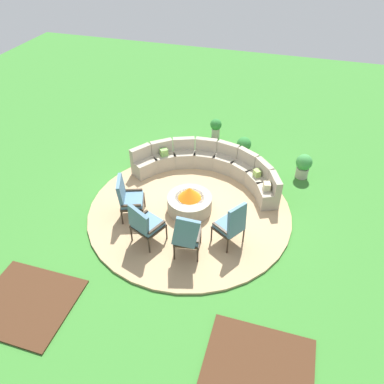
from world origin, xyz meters
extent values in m
plane|color=#387A2D|center=(0.00, 0.00, 0.00)|extent=(24.00, 24.00, 0.00)
cylinder|color=tan|center=(0.00, 0.00, 0.03)|extent=(4.89, 4.89, 0.06)
cube|color=#472B19|center=(-2.20, -3.40, 0.02)|extent=(1.78, 1.59, 0.04)
cube|color=#472B19|center=(2.20, -3.40, 0.02)|extent=(1.78, 1.59, 0.04)
cylinder|color=#9E937F|center=(0.00, 0.00, 0.25)|extent=(1.07, 1.07, 0.38)
cylinder|color=black|center=(0.00, 0.00, 0.41)|extent=(0.70, 0.70, 0.06)
cone|color=orange|center=(0.00, 0.00, 0.58)|extent=(0.56, 0.56, 0.28)
cube|color=#9E937F|center=(1.75, 0.79, 0.28)|extent=(0.66, 0.73, 0.43)
cube|color=#9E937F|center=(1.88, 0.85, 0.67)|extent=(0.39, 0.61, 0.35)
cube|color=#9E937F|center=(1.43, 1.28, 0.28)|extent=(0.73, 0.74, 0.43)
cube|color=#9E937F|center=(1.54, 1.38, 0.67)|extent=(0.52, 0.55, 0.35)
cube|color=#9E937F|center=(0.98, 1.65, 0.28)|extent=(0.74, 0.69, 0.43)
cube|color=#9E937F|center=(1.06, 1.77, 0.67)|extent=(0.59, 0.44, 0.35)
cube|color=#9E937F|center=(0.45, 1.87, 0.28)|extent=(0.68, 0.58, 0.43)
cube|color=#9E937F|center=(0.48, 2.01, 0.67)|extent=(0.62, 0.29, 0.35)
cube|color=#9E937F|center=(-0.13, 1.92, 0.28)|extent=(0.63, 0.49, 0.43)
cube|color=#9E937F|center=(-0.14, 2.06, 0.67)|extent=(0.61, 0.20, 0.35)
cube|color=#9E937F|center=(-0.70, 1.79, 0.28)|extent=(0.72, 0.64, 0.43)
cube|color=#9E937F|center=(-0.75, 1.92, 0.67)|extent=(0.61, 0.37, 0.35)
cube|color=#9E937F|center=(-1.20, 1.50, 0.28)|extent=(0.75, 0.72, 0.43)
cube|color=#9E937F|center=(-1.30, 1.61, 0.67)|extent=(0.56, 0.50, 0.35)
cube|color=#9E937F|center=(-1.60, 1.07, 0.28)|extent=(0.70, 0.75, 0.43)
cube|color=#9E937F|center=(-1.72, 1.15, 0.67)|extent=(0.46, 0.58, 0.35)
cube|color=#70A34C|center=(-1.17, 1.46, 0.59)|extent=(0.26, 0.25, 0.20)
cube|color=beige|center=(1.70, 0.77, 0.59)|extent=(0.20, 0.22, 0.19)
cube|color=#93B756|center=(1.40, 1.25, 0.58)|extent=(0.22, 0.23, 0.17)
cylinder|color=#2D2319|center=(-1.08, -0.22, 0.25)|extent=(0.04, 0.04, 0.38)
cylinder|color=#2D2319|center=(-0.88, -0.76, 0.25)|extent=(0.04, 0.04, 0.38)
cylinder|color=#2D2319|center=(-1.54, -0.38, 0.25)|extent=(0.04, 0.04, 0.38)
cylinder|color=#2D2319|center=(-1.34, -0.93, 0.25)|extent=(0.04, 0.04, 0.38)
cube|color=#2D2319|center=(-1.21, -0.57, 0.47)|extent=(0.71, 0.76, 0.05)
cube|color=slate|center=(-1.21, -0.57, 0.54)|extent=(0.65, 0.70, 0.09)
cube|color=slate|center=(-1.42, -0.65, 0.80)|extent=(0.31, 0.60, 0.64)
cube|color=#2D2319|center=(-1.31, -0.31, 0.60)|extent=(0.44, 0.20, 0.04)
cube|color=#2D2319|center=(-1.11, -0.84, 0.60)|extent=(0.44, 0.20, 0.04)
cylinder|color=#2D2319|center=(-0.71, -0.86, 0.25)|extent=(0.04, 0.04, 0.38)
cylinder|color=#2D2319|center=(-0.20, -1.08, 0.25)|extent=(0.04, 0.04, 0.38)
cylinder|color=#2D2319|center=(-0.92, -1.35, 0.25)|extent=(0.04, 0.04, 0.38)
cylinder|color=#2D2319|center=(-0.41, -1.57, 0.25)|extent=(0.04, 0.04, 0.38)
cube|color=#2D2319|center=(-0.56, -1.22, 0.47)|extent=(0.77, 0.76, 0.05)
cube|color=slate|center=(-0.56, -1.22, 0.54)|extent=(0.70, 0.70, 0.09)
cube|color=slate|center=(-0.66, -1.44, 0.81)|extent=(0.60, 0.36, 0.72)
cube|color=#2D2319|center=(-0.80, -1.11, 0.60)|extent=(0.24, 0.47, 0.04)
cube|color=#2D2319|center=(-0.32, -1.32, 0.60)|extent=(0.24, 0.47, 0.04)
cylinder|color=#2D2319|center=(0.07, -1.06, 0.25)|extent=(0.04, 0.04, 0.38)
cylinder|color=#2D2319|center=(0.55, -0.99, 0.25)|extent=(0.04, 0.04, 0.38)
cylinder|color=#2D2319|center=(0.15, -1.60, 0.25)|extent=(0.04, 0.04, 0.38)
cylinder|color=#2D2319|center=(0.64, -1.52, 0.25)|extent=(0.04, 0.04, 0.38)
cube|color=#2D2319|center=(0.35, -1.29, 0.47)|extent=(0.61, 0.65, 0.05)
cube|color=slate|center=(0.35, -1.29, 0.54)|extent=(0.56, 0.60, 0.09)
cube|color=slate|center=(0.39, -1.54, 0.85)|extent=(0.60, 0.19, 0.78)
cube|color=#2D2319|center=(0.12, -1.33, 0.60)|extent=(0.13, 0.49, 0.04)
cube|color=#2D2319|center=(0.58, -1.25, 0.60)|extent=(0.13, 0.49, 0.04)
cylinder|color=#2D2319|center=(0.76, -0.85, 0.25)|extent=(0.04, 0.04, 0.38)
cylinder|color=#2D2319|center=(1.03, -0.42, 0.25)|extent=(0.04, 0.04, 0.38)
cylinder|color=#2D2319|center=(1.17, -1.10, 0.25)|extent=(0.04, 0.04, 0.38)
cylinder|color=#2D2319|center=(1.44, -0.68, 0.25)|extent=(0.04, 0.04, 0.38)
cube|color=#2D2319|center=(1.10, -0.76, 0.47)|extent=(0.73, 0.73, 0.05)
cube|color=slate|center=(1.10, -0.76, 0.54)|extent=(0.67, 0.67, 0.09)
cube|color=slate|center=(1.29, -0.88, 0.83)|extent=(0.36, 0.52, 0.71)
cube|color=#2D2319|center=(0.97, -0.97, 0.60)|extent=(0.40, 0.28, 0.04)
cube|color=#2D2319|center=(1.23, -0.56, 0.60)|extent=(0.40, 0.28, 0.04)
cylinder|color=#A89E8E|center=(-0.25, 3.64, 0.15)|extent=(0.25, 0.25, 0.30)
sphere|color=#2D7A33|center=(-0.25, 3.64, 0.44)|extent=(0.35, 0.35, 0.35)
cylinder|color=#A89E8E|center=(2.51, 2.24, 0.15)|extent=(0.34, 0.34, 0.29)
sphere|color=#3D8E42|center=(2.51, 2.24, 0.48)|extent=(0.43, 0.43, 0.43)
sphere|color=#E55638|center=(2.56, 2.24, 0.56)|extent=(0.15, 0.15, 0.15)
cylinder|color=brown|center=(0.80, 2.71, 0.14)|extent=(0.32, 0.32, 0.28)
sphere|color=#2D7A33|center=(0.80, 2.71, 0.46)|extent=(0.41, 0.41, 0.41)
camera|label=1|loc=(2.01, -6.48, 6.08)|focal=34.84mm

